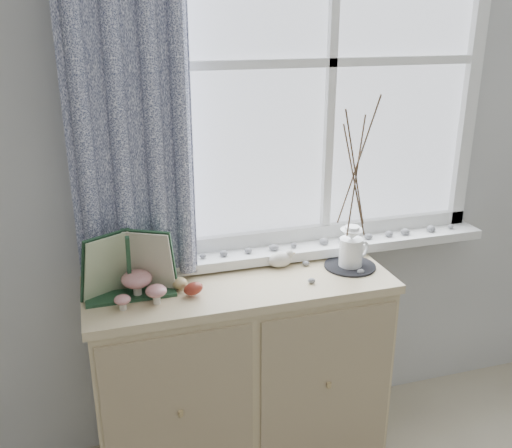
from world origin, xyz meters
The scene contains 8 objects.
sideboard centered at (-0.15, 1.75, 0.43)m, with size 1.20×0.45×0.85m.
botanical_book centered at (-0.57, 1.72, 0.98)m, with size 0.38×0.13×0.26m, color #1F4028, non-canonical shape.
toadstool_cluster centered at (-0.54, 1.71, 0.91)m, with size 0.19×0.17×0.10m.
wooden_eggs centered at (-0.39, 1.75, 0.88)m, with size 0.14×0.18×0.07m.
songbird_figurine centered at (0.04, 1.84, 0.89)m, with size 0.13×0.06×0.07m, color silver, non-canonical shape.
crocheted_doily centered at (0.32, 1.75, 0.85)m, with size 0.21×0.21×0.01m, color black.
twig_pitcher centered at (0.32, 1.75, 1.27)m, with size 0.34×0.34×0.72m.
sideboard_pebbles centered at (0.20, 1.71, 0.86)m, with size 0.25×0.19×0.02m.
Camera 1 is at (-0.68, -0.19, 1.83)m, focal length 40.00 mm.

